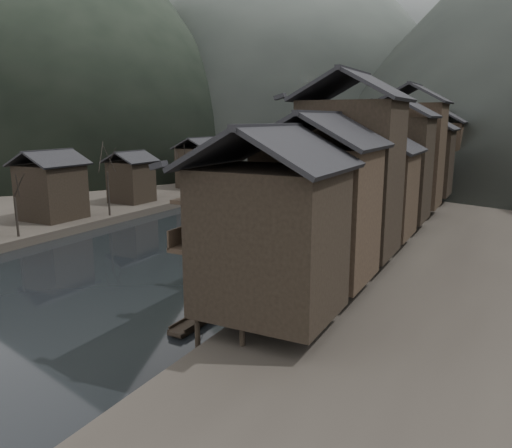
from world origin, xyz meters
The scene contains 13 objects.
water centered at (0.00, 0.00, 0.00)m, with size 300.00×300.00×0.00m, color black.
left_bank centered at (-35.00, 40.00, 0.60)m, with size 40.00×200.00×1.20m, color #2D2823.
stilt_houses centered at (17.28, 19.76, 9.10)m, with size 9.00×67.60×16.96m.
left_houses centered at (-20.50, 20.12, 5.66)m, with size 8.10×53.20×8.73m.
bare_trees centered at (-17.00, 23.72, 6.58)m, with size 3.89×72.96×7.79m.
moored_sampans centered at (11.92, 15.13, 0.20)m, with size 2.74×47.84×0.47m.
midriver_boats centered at (2.42, 40.03, 0.20)m, with size 10.73×20.39×0.45m.
stone_bridge centered at (0.00, 72.00, 5.11)m, with size 40.00×6.00×9.00m.
hills centered at (5.84, 166.65, 51.44)m, with size 320.00×380.00×112.31m.
hero_sampan centered at (9.88, -1.80, 0.20)m, with size 1.75×5.39×0.44m.
cargo_heap centered at (9.84, -1.56, 0.79)m, with size 1.17×1.53×0.70m, color black.
boatman centered at (10.13, -3.65, 1.34)m, with size 0.66×0.43×1.80m, color slate.
bamboo_pole centered at (10.33, -3.65, 4.21)m, with size 0.06×0.06×4.48m, color #8C7A51.
Camera 1 is at (28.51, -31.01, 12.86)m, focal length 35.00 mm.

